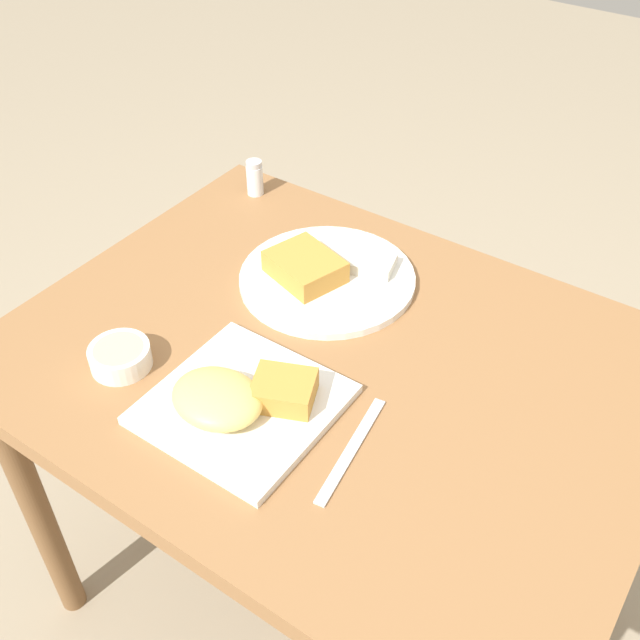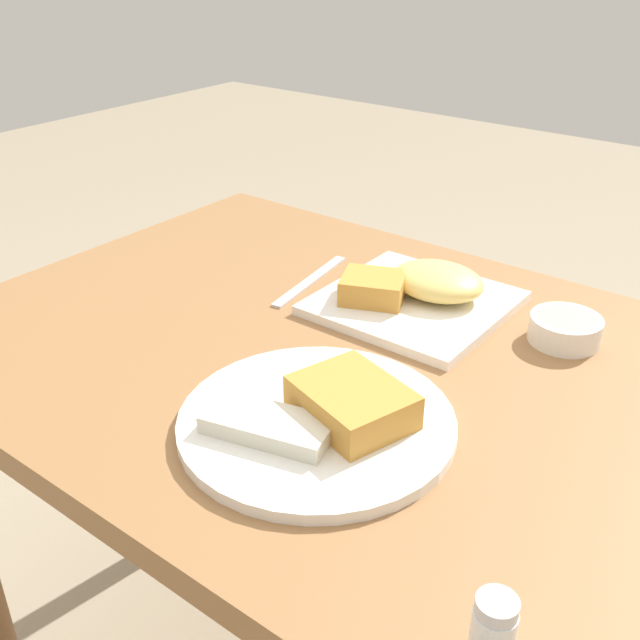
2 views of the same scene
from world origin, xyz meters
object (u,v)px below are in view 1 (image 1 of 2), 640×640
at_px(sauce_ramekin, 120,356).
at_px(salt_shaker, 255,180).
at_px(butter_knife, 352,449).
at_px(plate_oval_far, 324,274).
at_px(plate_square_near, 239,400).

distance_m(sauce_ramekin, salt_shaker, 0.53).
xyz_separation_m(sauce_ramekin, butter_knife, (0.38, 0.06, -0.02)).
bearing_deg(salt_shaker, plate_oval_far, -29.96).
relative_size(plate_square_near, butter_knife, 1.24).
height_order(plate_square_near, plate_oval_far, plate_square_near).
height_order(plate_oval_far, sauce_ramekin, plate_oval_far).
xyz_separation_m(plate_oval_far, salt_shaker, (-0.28, 0.16, 0.02)).
distance_m(plate_square_near, sauce_ramekin, 0.21).
height_order(plate_square_near, sauce_ramekin, plate_square_near).
xyz_separation_m(plate_square_near, salt_shaker, (-0.35, 0.48, 0.01)).
relative_size(plate_oval_far, sauce_ramekin, 3.27).
bearing_deg(salt_shaker, plate_square_near, -53.86).
xyz_separation_m(salt_shaker, butter_knife, (0.52, -0.45, -0.03)).
xyz_separation_m(plate_square_near, butter_knife, (0.17, 0.03, -0.02)).
xyz_separation_m(plate_oval_far, butter_knife, (0.24, -0.29, -0.01)).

